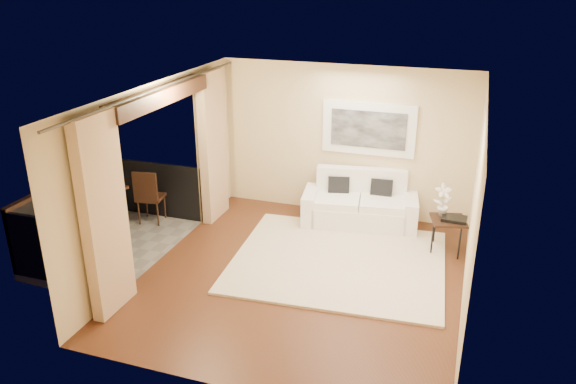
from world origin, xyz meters
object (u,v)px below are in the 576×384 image
at_px(side_table, 448,223).
at_px(sofa, 360,206).
at_px(balcony_chair_near, 103,243).
at_px(balcony_chair_far, 148,193).
at_px(ice_bucket, 98,180).
at_px(bistro_table, 102,192).
at_px(orchid, 443,200).

bearing_deg(side_table, sofa, 158.21).
xyz_separation_m(side_table, balcony_chair_near, (-4.64, -2.39, 0.05)).
bearing_deg(balcony_chair_far, sofa, -170.55).
xyz_separation_m(sofa, ice_bucket, (-4.21, -1.55, 0.52)).
bearing_deg(balcony_chair_far, bistro_table, 25.37).
relative_size(side_table, ice_bucket, 3.12).
bearing_deg(sofa, balcony_chair_far, -169.90).
bearing_deg(sofa, side_table, -30.52).
relative_size(sofa, orchid, 3.92).
bearing_deg(balcony_chair_far, orchid, 178.71).
bearing_deg(orchid, balcony_chair_far, -171.91).
height_order(side_table, bistro_table, bistro_table).
relative_size(sofa, bistro_table, 2.66).
distance_m(side_table, orchid, 0.36).
bearing_deg(bistro_table, sofa, 21.53).
bearing_deg(orchid, ice_bucket, -169.39).
distance_m(sofa, orchid, 1.56).
height_order(sofa, side_table, sofa).
distance_m(bistro_table, balcony_chair_near, 1.70).
bearing_deg(side_table, balcony_chair_far, -173.38).
relative_size(balcony_chair_far, balcony_chair_near, 1.04).
distance_m(sofa, balcony_chair_far, 3.69).
height_order(balcony_chair_near, ice_bucket, ice_bucket).
xyz_separation_m(sofa, balcony_chair_far, (-3.49, -1.19, 0.24)).
xyz_separation_m(side_table, ice_bucket, (-5.73, -0.94, 0.35)).
relative_size(side_table, bistro_table, 0.81).
distance_m(bistro_table, balcony_chair_far, 0.76).
height_order(sofa, balcony_chair_near, balcony_chair_near).
bearing_deg(side_table, orchid, 136.66).
height_order(side_table, balcony_chair_near, balcony_chair_near).
relative_size(sofa, side_table, 3.30).
distance_m(sofa, bistro_table, 4.43).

